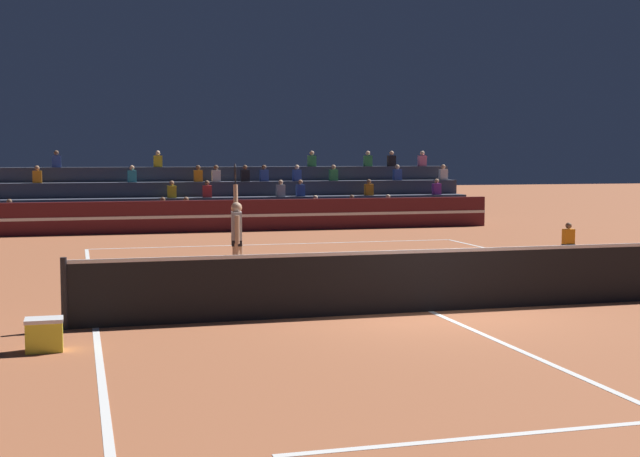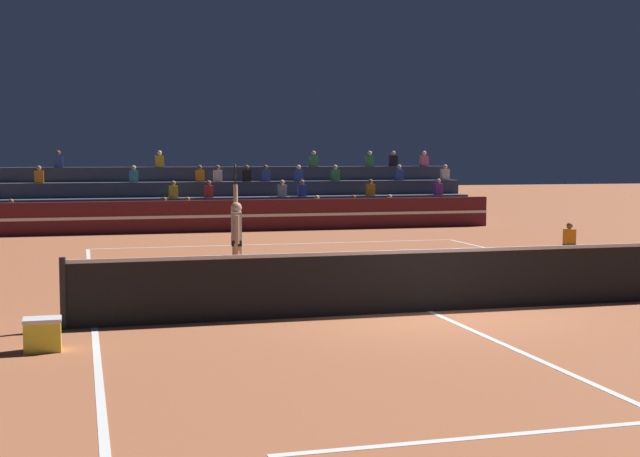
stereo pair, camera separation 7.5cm
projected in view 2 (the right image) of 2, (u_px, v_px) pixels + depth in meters
The scene contains 9 objects.
ground_plane at pixel (430, 312), 15.04m from camera, with size 120.00×120.00×0.00m, color #AD603D.
court_lines at pixel (430, 311), 15.04m from camera, with size 11.10×23.90×0.01m.
tennis_net at pixel (430, 280), 15.00m from camera, with size 12.00×0.10×1.10m.
sponsor_banner_wall at pixel (249, 215), 31.08m from camera, with size 18.00×0.26×1.10m.
bleacher_stand at pixel (234, 203), 34.11m from camera, with size 18.21×3.80×2.83m.
ball_kid_courtside at pixel (569, 242), 23.85m from camera, with size 0.30×0.36×0.84m.
tennis_player at pixel (237, 238), 17.73m from camera, with size 0.38×0.88×2.50m.
tennis_ball at pixel (175, 306), 15.40m from camera, with size 0.07×0.07×0.07m, color #C6DB33.
equipment_cooler at pixel (43, 334), 11.99m from camera, with size 0.50×0.38×0.45m.
Camera 2 is at (-5.66, -13.89, 2.63)m, focal length 50.00 mm.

